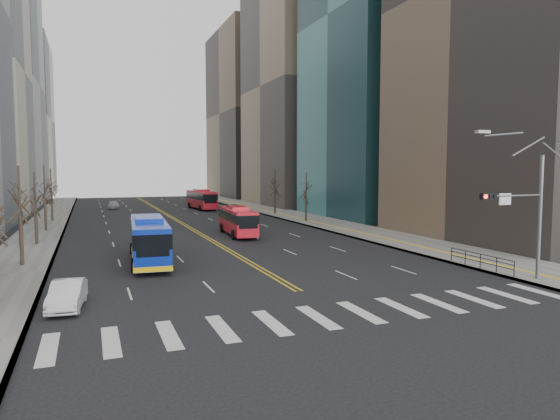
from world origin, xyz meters
name	(u,v)px	position (x,y,z in m)	size (l,w,h in m)	color
ground	(339,315)	(0.00, 0.00, 0.00)	(220.00, 220.00, 0.00)	black
sidewalk_right	(301,217)	(17.50, 45.00, 0.07)	(7.00, 130.00, 0.15)	gray
sidewalk_left	(44,227)	(-16.50, 45.00, 0.07)	(5.00, 130.00, 0.15)	gray
crosswalk	(339,315)	(0.00, 0.00, 0.01)	(26.70, 4.00, 0.01)	silver
centerline	(169,216)	(0.00, 55.00, 0.01)	(0.55, 100.00, 0.01)	gold
office_towers	(156,72)	(0.12, 68.51, 23.92)	(83.00, 134.00, 58.00)	gray
signal_mast	(523,206)	(13.77, 2.00, 4.86)	(5.37, 0.37, 9.39)	slate
pedestrian_railing	(480,259)	(14.30, 6.00, 0.82)	(0.06, 6.06, 1.02)	black
street_trees	(130,190)	(-7.18, 34.55, 4.87)	(35.20, 47.20, 7.60)	#33281F
blue_bus	(149,238)	(-7.10, 17.77, 1.83)	(3.37, 12.15, 3.49)	#0B28A5
red_bus_near	(237,219)	(3.51, 30.01, 1.76)	(2.98, 9.92, 3.14)	red
red_bus_far	(201,198)	(7.26, 65.94, 1.96)	(3.35, 11.25, 3.52)	red
car_white	(67,295)	(-12.50, 6.00, 0.71)	(1.51, 4.32, 1.42)	silver
car_dark_mid	(236,209)	(10.49, 55.10, 0.79)	(1.86, 4.63, 1.58)	black
car_silver	(113,205)	(-7.31, 71.96, 0.67)	(1.88, 4.62, 1.34)	gray
car_dark_far	(200,203)	(8.45, 72.46, 0.61)	(2.01, 4.36, 1.21)	black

